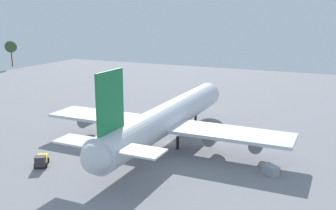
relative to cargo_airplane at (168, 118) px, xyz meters
The scene contains 5 objects.
ground_plane 6.16m from the cargo_airplane, ahead, with size 251.40×251.40×0.00m, color gray.
cargo_airplane is the anchor object (origin of this frame).
maintenance_van 29.27m from the cargo_airplane, 143.46° to the left, with size 5.04×4.32×2.45m.
cargo_container_aft 27.19m from the cargo_airplane, 108.41° to the right, with size 3.36×3.62×1.88m.
safety_cone_nose 29.18m from the cargo_airplane, ahead, with size 0.39×0.39×0.56m, color orange.
Camera 1 is at (-78.99, -36.44, 30.11)m, focal length 41.63 mm.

